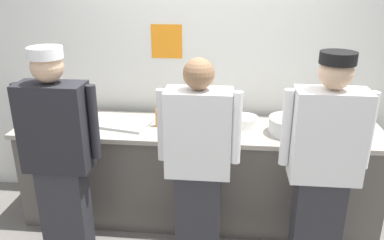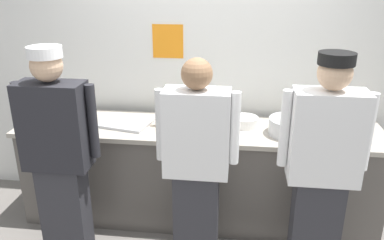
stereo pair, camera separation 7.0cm
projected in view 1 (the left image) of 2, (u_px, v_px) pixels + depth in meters
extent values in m
plane|color=slate|center=(194.00, 240.00, 3.40)|extent=(9.00, 9.00, 0.00)
cube|color=silver|center=(203.00, 66.00, 3.70)|extent=(4.99, 0.10, 2.70)
cube|color=orange|center=(167.00, 41.00, 3.60)|extent=(0.29, 0.01, 0.31)
cube|color=#56514C|center=(198.00, 175.00, 3.58)|extent=(3.12, 0.63, 0.87)
cube|color=#A8A093|center=(198.00, 129.00, 3.42)|extent=(3.18, 0.68, 0.04)
cube|color=#2D2D33|center=(67.00, 214.00, 3.05)|extent=(0.34, 0.20, 0.82)
cube|color=#232328|center=(55.00, 127.00, 2.79)|extent=(0.48, 0.24, 0.65)
cylinder|color=#232328|center=(21.00, 120.00, 2.84)|extent=(0.07, 0.07, 0.55)
cylinder|color=#232328|center=(94.00, 122.00, 2.79)|extent=(0.07, 0.07, 0.55)
sphere|color=tan|center=(47.00, 67.00, 2.64)|extent=(0.22, 0.22, 0.22)
cylinder|color=white|center=(45.00, 53.00, 2.60)|extent=(0.23, 0.23, 0.08)
cube|color=#2D2D33|center=(198.00, 218.00, 3.02)|extent=(0.33, 0.20, 0.80)
cube|color=white|center=(198.00, 133.00, 2.76)|extent=(0.47, 0.24, 0.63)
cylinder|color=white|center=(162.00, 125.00, 2.82)|extent=(0.07, 0.07, 0.54)
cylinder|color=white|center=(237.00, 128.00, 2.77)|extent=(0.07, 0.07, 0.54)
sphere|color=#8C6647|center=(199.00, 74.00, 2.61)|extent=(0.22, 0.22, 0.22)
cube|color=#2D2D33|center=(316.00, 227.00, 2.91)|extent=(0.34, 0.20, 0.82)
cube|color=white|center=(328.00, 136.00, 2.64)|extent=(0.48, 0.24, 0.65)
cylinder|color=white|center=(286.00, 128.00, 2.70)|extent=(0.07, 0.07, 0.55)
cylinder|color=white|center=(369.00, 131.00, 2.64)|extent=(0.07, 0.07, 0.55)
sphere|color=tan|center=(336.00, 72.00, 2.49)|extent=(0.22, 0.22, 0.22)
cylinder|color=black|center=(338.00, 58.00, 2.45)|extent=(0.23, 0.23, 0.08)
cylinder|color=white|center=(244.00, 125.00, 3.45)|extent=(0.24, 0.24, 0.01)
cylinder|color=white|center=(244.00, 124.00, 3.45)|extent=(0.24, 0.24, 0.01)
cylinder|color=white|center=(244.00, 122.00, 3.44)|extent=(0.24, 0.24, 0.01)
cylinder|color=white|center=(244.00, 121.00, 3.44)|extent=(0.24, 0.24, 0.01)
cylinder|color=white|center=(244.00, 120.00, 3.44)|extent=(0.24, 0.24, 0.01)
cylinder|color=white|center=(245.00, 119.00, 3.43)|extent=(0.24, 0.24, 0.01)
cylinder|color=white|center=(245.00, 117.00, 3.43)|extent=(0.24, 0.24, 0.01)
cylinder|color=white|center=(216.00, 122.00, 3.51)|extent=(0.23, 0.23, 0.01)
cylinder|color=white|center=(216.00, 121.00, 3.51)|extent=(0.23, 0.23, 0.01)
cylinder|color=white|center=(216.00, 120.00, 3.50)|extent=(0.23, 0.23, 0.01)
cylinder|color=white|center=(216.00, 119.00, 3.50)|extent=(0.23, 0.23, 0.01)
cylinder|color=#B7BABF|center=(291.00, 126.00, 3.26)|extent=(0.37, 0.37, 0.14)
cube|color=#B7BABF|center=(126.00, 123.00, 3.48)|extent=(0.50, 0.44, 0.02)
cylinder|color=#56A333|center=(176.00, 114.00, 3.48)|extent=(0.06, 0.06, 0.18)
cone|color=#56A333|center=(176.00, 103.00, 3.44)|extent=(0.05, 0.05, 0.04)
cylinder|color=orange|center=(158.00, 117.00, 3.41)|extent=(0.06, 0.06, 0.16)
cone|color=orange|center=(158.00, 107.00, 3.38)|extent=(0.05, 0.05, 0.04)
cylinder|color=#E5E066|center=(317.00, 122.00, 3.30)|extent=(0.06, 0.06, 0.16)
cone|color=#E5E066|center=(319.00, 112.00, 3.27)|extent=(0.05, 0.05, 0.04)
cylinder|color=white|center=(55.00, 113.00, 3.68)|extent=(0.11, 0.11, 0.04)
cylinder|color=gold|center=(55.00, 112.00, 3.68)|extent=(0.09, 0.09, 0.01)
cylinder|color=white|center=(201.00, 131.00, 3.29)|extent=(0.10, 0.10, 0.04)
cylinder|color=red|center=(201.00, 130.00, 3.28)|extent=(0.08, 0.08, 0.01)
cylinder|color=white|center=(67.00, 122.00, 3.43)|extent=(0.09, 0.09, 0.08)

